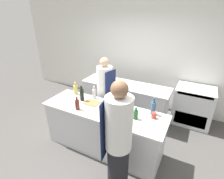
{
  "coord_description": "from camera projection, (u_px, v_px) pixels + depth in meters",
  "views": [
    {
      "loc": [
        1.41,
        -2.34,
        2.56
      ],
      "look_at": [
        0.0,
        0.35,
        1.14
      ],
      "focal_mm": 28.0,
      "sensor_mm": 36.0,
      "label": 1
    }
  ],
  "objects": [
    {
      "name": "cutting_board",
      "position": [
        92.0,
        103.0,
        3.38
      ],
      "size": [
        0.29,
        0.23,
        0.01
      ],
      "color": "olive",
      "rests_on": "prep_counter"
    },
    {
      "name": "bottle_cooking_oil",
      "position": [
        136.0,
        114.0,
        2.87
      ],
      "size": [
        0.08,
        0.08,
        0.21
      ],
      "color": "#19471E",
      "rests_on": "prep_counter"
    },
    {
      "name": "wall_back",
      "position": [
        143.0,
        56.0,
        4.66
      ],
      "size": [
        8.0,
        0.06,
        2.8
      ],
      "color": "silver",
      "rests_on": "ground_plane"
    },
    {
      "name": "chef_at_stove",
      "position": [
        105.0,
        94.0,
        3.83
      ],
      "size": [
        0.38,
        0.36,
        1.66
      ],
      "rotation": [
        0.0,
        0.0,
        -1.82
      ],
      "color": "black",
      "rests_on": "ground_plane"
    },
    {
      "name": "stockpot",
      "position": [
        103.0,
        75.0,
        4.52
      ],
      "size": [
        0.28,
        0.28,
        0.18
      ],
      "color": "silver",
      "rests_on": "pass_counter"
    },
    {
      "name": "bowl_mixing_large",
      "position": [
        104.0,
        107.0,
        3.18
      ],
      "size": [
        0.18,
        0.18,
        0.06
      ],
      "color": "white",
      "rests_on": "prep_counter"
    },
    {
      "name": "bowl_prep_small",
      "position": [
        116.0,
        112.0,
        3.0
      ],
      "size": [
        0.24,
        0.24,
        0.08
      ],
      "color": "tan",
      "rests_on": "prep_counter"
    },
    {
      "name": "bottle_olive_oil",
      "position": [
        94.0,
        93.0,
        3.51
      ],
      "size": [
        0.06,
        0.06,
        0.27
      ],
      "color": "silver",
      "rests_on": "prep_counter"
    },
    {
      "name": "oven_range",
      "position": [
        193.0,
        106.0,
        4.15
      ],
      "size": [
        0.84,
        0.67,
        0.91
      ],
      "color": "silver",
      "rests_on": "ground_plane"
    },
    {
      "name": "pass_counter",
      "position": [
        125.0,
        100.0,
        4.4
      ],
      "size": [
        2.15,
        0.62,
        0.89
      ],
      "color": "silver",
      "rests_on": "ground_plane"
    },
    {
      "name": "prep_counter",
      "position": [
        104.0,
        129.0,
        3.36
      ],
      "size": [
        2.32,
        0.73,
        0.89
      ],
      "color": "silver",
      "rests_on": "ground_plane"
    },
    {
      "name": "cup",
      "position": [
        154.0,
        115.0,
        2.89
      ],
      "size": [
        0.08,
        0.08,
        0.1
      ],
      "color": "#B2382D",
      "rests_on": "prep_counter"
    },
    {
      "name": "bottle_water",
      "position": [
        82.0,
        95.0,
        3.43
      ],
      "size": [
        0.08,
        0.08,
        0.31
      ],
      "color": "black",
      "rests_on": "prep_counter"
    },
    {
      "name": "bottle_wine",
      "position": [
        77.0,
        104.0,
        3.13
      ],
      "size": [
        0.08,
        0.08,
        0.25
      ],
      "color": "#5B2319",
      "rests_on": "prep_counter"
    },
    {
      "name": "bottle_sauce",
      "position": [
        76.0,
        89.0,
        3.7
      ],
      "size": [
        0.09,
        0.09,
        0.27
      ],
      "color": "#B2A84C",
      "rests_on": "prep_counter"
    },
    {
      "name": "ground_plane",
      "position": [
        104.0,
        147.0,
        3.55
      ],
      "size": [
        16.0,
        16.0,
        0.0
      ],
      "primitive_type": "plane",
      "color": "#4C4947"
    },
    {
      "name": "chef_at_prep_near",
      "position": [
        118.0,
        142.0,
        2.36
      ],
      "size": [
        0.4,
        0.38,
        1.81
      ],
      "rotation": [
        0.0,
        0.0,
        1.73
      ],
      "color": "black",
      "rests_on": "ground_plane"
    },
    {
      "name": "bottle_vinegar",
      "position": [
        153.0,
        108.0,
        2.98
      ],
      "size": [
        0.08,
        0.08,
        0.31
      ],
      "color": "#2D5175",
      "rests_on": "prep_counter"
    }
  ]
}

